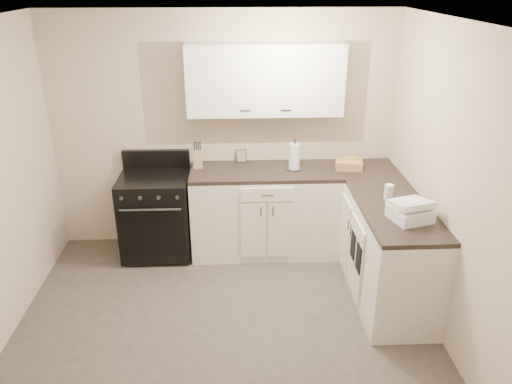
{
  "coord_description": "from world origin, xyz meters",
  "views": [
    {
      "loc": [
        0.11,
        -3.29,
        2.8
      ],
      "look_at": [
        0.3,
        0.85,
        0.98
      ],
      "focal_mm": 35.0,
      "sensor_mm": 36.0,
      "label": 1
    }
  ],
  "objects_px": {
    "knife_block": "(198,159)",
    "paper_towel": "(294,157)",
    "stove": "(156,215)",
    "countertop_grill": "(410,214)",
    "wicker_basket": "(349,165)"
  },
  "relations": [
    {
      "from": "stove",
      "to": "wicker_basket",
      "type": "height_order",
      "value": "wicker_basket"
    },
    {
      "from": "knife_block",
      "to": "countertop_grill",
      "type": "bearing_deg",
      "value": -31.93
    },
    {
      "from": "paper_towel",
      "to": "wicker_basket",
      "type": "height_order",
      "value": "paper_towel"
    },
    {
      "from": "wicker_basket",
      "to": "countertop_grill",
      "type": "bearing_deg",
      "value": -77.86
    },
    {
      "from": "knife_block",
      "to": "wicker_basket",
      "type": "xyz_separation_m",
      "value": [
        1.56,
        -0.11,
        -0.05
      ]
    },
    {
      "from": "stove",
      "to": "countertop_grill",
      "type": "relative_size",
      "value": 2.88
    },
    {
      "from": "stove",
      "to": "knife_block",
      "type": "xyz_separation_m",
      "value": [
        0.46,
        0.12,
        0.58
      ]
    },
    {
      "from": "paper_towel",
      "to": "countertop_grill",
      "type": "xyz_separation_m",
      "value": [
        0.82,
        -1.19,
        -0.08
      ]
    },
    {
      "from": "stove",
      "to": "countertop_grill",
      "type": "height_order",
      "value": "countertop_grill"
    },
    {
      "from": "stove",
      "to": "countertop_grill",
      "type": "bearing_deg",
      "value": -27.0
    },
    {
      "from": "knife_block",
      "to": "paper_towel",
      "type": "xyz_separation_m",
      "value": [
        1.0,
        -0.09,
        0.04
      ]
    },
    {
      "from": "knife_block",
      "to": "paper_towel",
      "type": "height_order",
      "value": "paper_towel"
    },
    {
      "from": "stove",
      "to": "paper_towel",
      "type": "bearing_deg",
      "value": 1.48
    },
    {
      "from": "knife_block",
      "to": "countertop_grill",
      "type": "distance_m",
      "value": 2.22
    },
    {
      "from": "wicker_basket",
      "to": "countertop_grill",
      "type": "distance_m",
      "value": 1.2
    }
  ]
}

